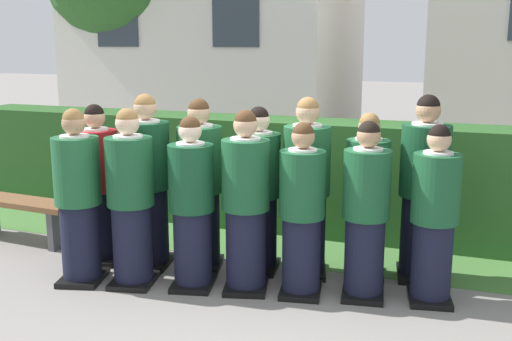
{
  "coord_description": "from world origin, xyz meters",
  "views": [
    {
      "loc": [
        1.89,
        -4.83,
        2.2
      ],
      "look_at": [
        0.0,
        0.26,
        1.05
      ],
      "focal_mm": 42.89,
      "sensor_mm": 36.0,
      "label": 1
    }
  ],
  "objects_px": {
    "student_front_row_0": "(78,201)",
    "student_rear_row_1": "(148,185)",
    "student_rear_row_3": "(259,194)",
    "student_rear_row_6": "(423,193)",
    "student_front_row_2": "(192,208)",
    "student_front_row_6": "(434,219)",
    "student_in_red_blazer": "(98,188)",
    "student_front_row_1": "(131,202)",
    "student_rear_row_5": "(366,200)",
    "student_rear_row_4": "(306,191)",
    "student_front_row_4": "(302,214)",
    "wooden_bench": "(21,211)",
    "student_rear_row_2": "(200,189)",
    "student_front_row_5": "(366,215)",
    "student_front_row_3": "(246,206)"
  },
  "relations": [
    {
      "from": "student_rear_row_3",
      "to": "student_rear_row_5",
      "type": "xyz_separation_m",
      "value": [
        1.0,
        0.19,
        -0.02
      ]
    },
    {
      "from": "student_rear_row_4",
      "to": "student_rear_row_6",
      "type": "distance_m",
      "value": 1.08
    },
    {
      "from": "student_front_row_0",
      "to": "student_front_row_6",
      "type": "bearing_deg",
      "value": 12.09
    },
    {
      "from": "student_front_row_1",
      "to": "student_front_row_0",
      "type": "bearing_deg",
      "value": -166.91
    },
    {
      "from": "student_front_row_0",
      "to": "student_rear_row_3",
      "type": "xyz_separation_m",
      "value": [
        1.44,
        0.85,
        -0.01
      ]
    },
    {
      "from": "student_rear_row_1",
      "to": "student_rear_row_2",
      "type": "relative_size",
      "value": 1.02
    },
    {
      "from": "student_front_row_1",
      "to": "student_rear_row_6",
      "type": "relative_size",
      "value": 0.94
    },
    {
      "from": "student_rear_row_2",
      "to": "student_rear_row_5",
      "type": "height_order",
      "value": "student_rear_row_2"
    },
    {
      "from": "student_front_row_1",
      "to": "student_in_red_blazer",
      "type": "bearing_deg",
      "value": 146.78
    },
    {
      "from": "student_rear_row_6",
      "to": "student_rear_row_1",
      "type": "bearing_deg",
      "value": -167.06
    },
    {
      "from": "wooden_bench",
      "to": "student_in_red_blazer",
      "type": "bearing_deg",
      "value": -10.62
    },
    {
      "from": "student_rear_row_3",
      "to": "student_rear_row_6",
      "type": "distance_m",
      "value": 1.54
    },
    {
      "from": "student_rear_row_2",
      "to": "student_rear_row_1",
      "type": "bearing_deg",
      "value": -166.8
    },
    {
      "from": "student_front_row_2",
      "to": "student_rear_row_2",
      "type": "distance_m",
      "value": 0.5
    },
    {
      "from": "student_rear_row_6",
      "to": "student_front_row_2",
      "type": "bearing_deg",
      "value": -153.75
    },
    {
      "from": "student_front_row_1",
      "to": "wooden_bench",
      "type": "bearing_deg",
      "value": 160.78
    },
    {
      "from": "student_front_row_1",
      "to": "student_rear_row_1",
      "type": "xyz_separation_m",
      "value": [
        -0.1,
        0.49,
        0.04
      ]
    },
    {
      "from": "student_front_row_4",
      "to": "wooden_bench",
      "type": "height_order",
      "value": "student_front_row_4"
    },
    {
      "from": "student_rear_row_6",
      "to": "wooden_bench",
      "type": "height_order",
      "value": "student_rear_row_6"
    },
    {
      "from": "student_rear_row_2",
      "to": "student_rear_row_3",
      "type": "relative_size",
      "value": 1.04
    },
    {
      "from": "student_front_row_4",
      "to": "wooden_bench",
      "type": "distance_m",
      "value": 3.38
    },
    {
      "from": "student_front_row_1",
      "to": "student_rear_row_4",
      "type": "bearing_deg",
      "value": 29.5
    },
    {
      "from": "student_front_row_2",
      "to": "student_front_row_3",
      "type": "xyz_separation_m",
      "value": [
        0.48,
        0.11,
        0.03
      ]
    },
    {
      "from": "student_front_row_2",
      "to": "student_rear_row_3",
      "type": "distance_m",
      "value": 0.74
    },
    {
      "from": "student_rear_row_1",
      "to": "student_rear_row_6",
      "type": "height_order",
      "value": "student_rear_row_6"
    },
    {
      "from": "student_rear_row_2",
      "to": "student_rear_row_5",
      "type": "bearing_deg",
      "value": 11.94
    },
    {
      "from": "student_front_row_4",
      "to": "student_in_red_blazer",
      "type": "distance_m",
      "value": 2.15
    },
    {
      "from": "student_front_row_0",
      "to": "student_rear_row_1",
      "type": "distance_m",
      "value": 0.71
    },
    {
      "from": "student_rear_row_6",
      "to": "student_rear_row_2",
      "type": "bearing_deg",
      "value": -167.13
    },
    {
      "from": "wooden_bench",
      "to": "student_rear_row_1",
      "type": "bearing_deg",
      "value": -5.05
    },
    {
      "from": "student_front_row_3",
      "to": "student_rear_row_5",
      "type": "distance_m",
      "value": 1.17
    },
    {
      "from": "student_rear_row_2",
      "to": "wooden_bench",
      "type": "distance_m",
      "value": 2.28
    },
    {
      "from": "student_in_red_blazer",
      "to": "student_rear_row_4",
      "type": "relative_size",
      "value": 0.94
    },
    {
      "from": "student_rear_row_6",
      "to": "student_in_red_blazer",
      "type": "bearing_deg",
      "value": -167.92
    },
    {
      "from": "student_front_row_6",
      "to": "student_in_red_blazer",
      "type": "xyz_separation_m",
      "value": [
        -3.24,
        -0.14,
        0.03
      ]
    },
    {
      "from": "student_rear_row_2",
      "to": "student_front_row_4",
      "type": "bearing_deg",
      "value": -14.78
    },
    {
      "from": "student_rear_row_2",
      "to": "student_front_row_6",
      "type": "bearing_deg",
      "value": -1.43
    },
    {
      "from": "student_front_row_6",
      "to": "student_rear_row_5",
      "type": "bearing_deg",
      "value": 149.06
    },
    {
      "from": "student_in_red_blazer",
      "to": "student_rear_row_1",
      "type": "xyz_separation_m",
      "value": [
        0.53,
        0.07,
        0.05
      ]
    },
    {
      "from": "student_front_row_0",
      "to": "student_rear_row_6",
      "type": "bearing_deg",
      "value": 21.94
    },
    {
      "from": "student_rear_row_5",
      "to": "student_rear_row_6",
      "type": "height_order",
      "value": "student_rear_row_6"
    },
    {
      "from": "student_front_row_1",
      "to": "student_front_row_5",
      "type": "height_order",
      "value": "student_front_row_1"
    },
    {
      "from": "student_rear_row_1",
      "to": "student_front_row_2",
      "type": "bearing_deg",
      "value": -28.63
    },
    {
      "from": "student_rear_row_5",
      "to": "student_rear_row_1",
      "type": "bearing_deg",
      "value": -167.75
    },
    {
      "from": "student_front_row_5",
      "to": "student_front_row_6",
      "type": "bearing_deg",
      "value": 10.55
    },
    {
      "from": "student_rear_row_1",
      "to": "student_front_row_6",
      "type": "bearing_deg",
      "value": 1.36
    },
    {
      "from": "student_rear_row_1",
      "to": "student_rear_row_3",
      "type": "xyz_separation_m",
      "value": [
        1.06,
        0.25,
        -0.05
      ]
    },
    {
      "from": "student_front_row_5",
      "to": "student_rear_row_6",
      "type": "relative_size",
      "value": 0.9
    },
    {
      "from": "student_front_row_1",
      "to": "student_rear_row_5",
      "type": "bearing_deg",
      "value": 25.43
    },
    {
      "from": "student_front_row_5",
      "to": "student_front_row_4",
      "type": "bearing_deg",
      "value": -165.84
    }
  ]
}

